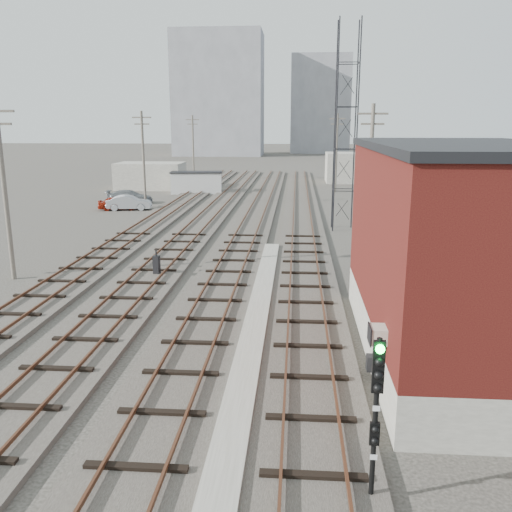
# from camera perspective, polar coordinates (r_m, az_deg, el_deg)

# --- Properties ---
(ground) EXTENTS (320.00, 320.00, 0.00)m
(ground) POSITION_cam_1_polar(r_m,az_deg,el_deg) (66.42, 2.56, 6.96)
(ground) COLOR #282621
(ground) RESTS_ON ground
(track_right) EXTENTS (3.20, 90.00, 0.39)m
(track_right) POSITION_cam_1_polar(r_m,az_deg,el_deg) (45.58, 4.87, 3.95)
(track_right) COLOR #332D28
(track_right) RESTS_ON ground
(track_mid_right) EXTENTS (3.20, 90.00, 0.39)m
(track_mid_right) POSITION_cam_1_polar(r_m,az_deg,el_deg) (45.72, -0.16, 4.03)
(track_mid_right) COLOR #332D28
(track_mid_right) RESTS_ON ground
(track_mid_left) EXTENTS (3.20, 90.00, 0.39)m
(track_mid_left) POSITION_cam_1_polar(r_m,az_deg,el_deg) (46.20, -5.13, 4.08)
(track_mid_left) COLOR #332D28
(track_mid_left) RESTS_ON ground
(track_left) EXTENTS (3.20, 90.00, 0.39)m
(track_left) POSITION_cam_1_polar(r_m,az_deg,el_deg) (47.01, -9.96, 4.10)
(track_left) COLOR #332D28
(track_left) RESTS_ON ground
(platform_curb) EXTENTS (0.90, 28.00, 0.26)m
(platform_curb) POSITION_cam_1_polar(r_m,az_deg,el_deg) (21.40, -0.05, -7.25)
(platform_curb) COLOR gray
(platform_curb) RESTS_ON ground
(brick_building) EXTENTS (6.54, 12.20, 7.22)m
(brick_building) POSITION_cam_1_polar(r_m,az_deg,el_deg) (19.20, 20.78, 0.30)
(brick_building) COLOR gray
(brick_building) RESTS_ON ground
(lattice_tower) EXTENTS (1.60, 1.60, 15.00)m
(lattice_tower) POSITION_cam_1_polar(r_m,az_deg,el_deg) (41.08, 9.42, 13.13)
(lattice_tower) COLOR black
(lattice_tower) RESTS_ON ground
(utility_pole_left_a) EXTENTS (1.80, 0.24, 9.00)m
(utility_pole_left_a) POSITION_cam_1_polar(r_m,az_deg,el_deg) (29.87, -24.98, 6.69)
(utility_pole_left_a) COLOR #595147
(utility_pole_left_a) RESTS_ON ground
(utility_pole_left_b) EXTENTS (1.80, 0.24, 9.00)m
(utility_pole_left_b) POSITION_cam_1_polar(r_m,az_deg,el_deg) (53.04, -11.77, 10.19)
(utility_pole_left_b) COLOR #595147
(utility_pole_left_b) RESTS_ON ground
(utility_pole_left_c) EXTENTS (1.80, 0.24, 9.00)m
(utility_pole_left_c) POSITION_cam_1_polar(r_m,az_deg,el_deg) (77.36, -6.64, 11.40)
(utility_pole_left_c) COLOR #595147
(utility_pole_left_c) RESTS_ON ground
(utility_pole_right_a) EXTENTS (1.80, 0.24, 9.00)m
(utility_pole_right_a) POSITION_cam_1_polar(r_m,az_deg,el_deg) (34.35, 11.92, 8.42)
(utility_pole_right_a) COLOR #595147
(utility_pole_right_a) RESTS_ON ground
(utility_pole_right_b) EXTENTS (1.80, 0.24, 9.00)m
(utility_pole_right_b) POSITION_cam_1_polar(r_m,az_deg,el_deg) (64.15, 8.47, 10.89)
(utility_pole_right_b) COLOR #595147
(utility_pole_right_b) RESTS_ON ground
(apartment_left) EXTENTS (22.00, 14.00, 30.00)m
(apartment_left) POSITION_cam_1_polar(r_m,az_deg,el_deg) (142.53, -3.93, 16.57)
(apartment_left) COLOR gray
(apartment_left) RESTS_ON ground
(apartment_right) EXTENTS (16.00, 12.00, 26.00)m
(apartment_right) POSITION_cam_1_polar(r_m,az_deg,el_deg) (156.13, 6.76, 15.53)
(apartment_right) COLOR gray
(apartment_right) RESTS_ON ground
(shed_left) EXTENTS (8.00, 5.00, 3.20)m
(shed_left) POSITION_cam_1_polar(r_m,az_deg,el_deg) (68.63, -11.04, 8.28)
(shed_left) COLOR gray
(shed_left) RESTS_ON ground
(shed_right) EXTENTS (6.00, 6.00, 4.00)m
(shed_right) POSITION_cam_1_polar(r_m,az_deg,el_deg) (76.47, 9.66, 9.17)
(shed_right) COLOR gray
(shed_right) RESTS_ON ground
(signal_mast) EXTENTS (0.40, 0.40, 3.71)m
(signal_mast) POSITION_cam_1_polar(r_m,az_deg,el_deg) (11.66, 12.50, -15.69)
(signal_mast) COLOR gray
(signal_mast) RESTS_ON ground
(switch_stand) EXTENTS (0.35, 0.35, 1.36)m
(switch_stand) POSITION_cam_1_polar(r_m,az_deg,el_deg) (28.68, -10.42, -0.95)
(switch_stand) COLOR black
(switch_stand) RESTS_ON ground
(site_trailer) EXTENTS (6.17, 3.25, 2.49)m
(site_trailer) POSITION_cam_1_polar(r_m,az_deg,el_deg) (63.43, -6.27, 7.71)
(site_trailer) COLOR silver
(site_trailer) RESTS_ON ground
(car_red) EXTENTS (3.94, 2.26, 1.26)m
(car_red) POSITION_cam_1_polar(r_m,az_deg,el_deg) (52.29, -14.28, 5.42)
(car_red) COLOR maroon
(car_red) RESTS_ON ground
(car_silver) EXTENTS (4.30, 2.06, 1.36)m
(car_silver) POSITION_cam_1_polar(r_m,az_deg,el_deg) (52.03, -13.22, 5.49)
(car_silver) COLOR #A1A3A8
(car_silver) RESTS_ON ground
(car_grey) EXTENTS (4.76, 2.38, 1.33)m
(car_grey) POSITION_cam_1_polar(r_m,az_deg,el_deg) (56.45, -13.16, 6.10)
(car_grey) COLOR slate
(car_grey) RESTS_ON ground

